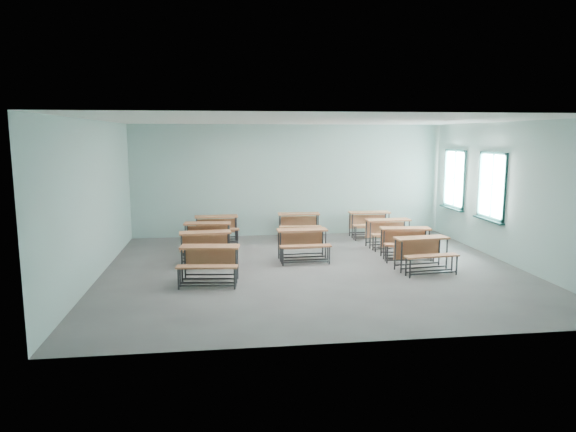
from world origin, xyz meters
name	(u,v)px	position (x,y,z in m)	size (l,w,h in m)	color
room	(317,196)	(0.08, 0.03, 1.60)	(9.04, 8.04, 3.24)	slate
desk_unit_r0c0	(209,259)	(-2.22, -0.74, 0.49)	(1.24, 0.91, 0.73)	#AA633D
desk_unit_r0c2	(423,249)	(2.31, -0.44, 0.49)	(1.24, 0.90, 0.73)	#AA633D
desk_unit_r1c0	(206,243)	(-2.33, 0.80, 0.49)	(1.22, 0.86, 0.73)	#AA633D
desk_unit_r1c1	(303,240)	(-0.10, 0.84, 0.49)	(1.18, 0.80, 0.73)	#AA633D
desk_unit_r1c2	(406,238)	(2.34, 0.70, 0.49)	(1.24, 0.91, 0.73)	#AA633D
desk_unit_r2c0	(207,233)	(-2.33, 2.04, 0.49)	(1.22, 0.87, 0.73)	#AA633D
desk_unit_r2c2	(389,229)	(2.35, 1.94, 0.49)	(1.20, 0.84, 0.73)	#AA633D
desk_unit_r3c0	(217,225)	(-2.11, 3.11, 0.49)	(1.20, 0.84, 0.73)	#AA633D
desk_unit_r3c1	(299,222)	(0.19, 3.30, 0.49)	(1.20, 0.84, 0.73)	#AA633D
desk_unit_r3c2	(370,220)	(2.24, 3.30, 0.49)	(1.17, 0.79, 0.73)	#AA633D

